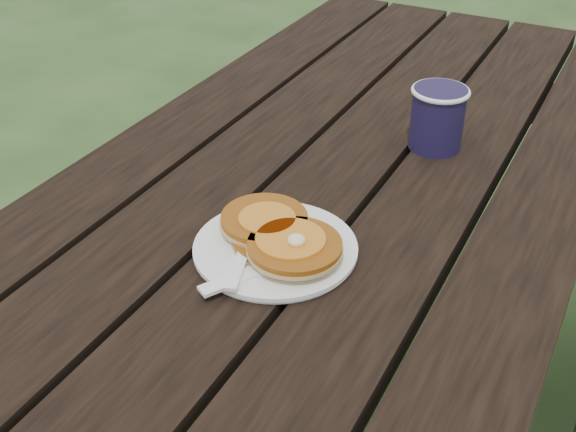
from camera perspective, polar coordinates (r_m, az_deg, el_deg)
The scene contains 6 objects.
picnic_table at distance 1.31m, azimuth 1.86°, elevation -12.45°, with size 1.36×1.80×0.75m.
plate at distance 0.94m, azimuth -1.00°, elevation -2.64°, with size 0.21×0.21×0.01m, color white.
pancake_stack at distance 0.93m, azimuth -0.65°, elevation -1.57°, with size 0.18×0.15×0.04m.
knife at distance 0.89m, azimuth -1.75°, elevation -4.06°, with size 0.02×0.18×0.01m, color white.
fork at distance 0.89m, azimuth -3.79°, elevation -3.64°, with size 0.03×0.16×0.01m, color white, non-canonical shape.
coffee_cup at distance 1.18m, azimuth 11.75°, elevation 7.86°, with size 0.09×0.09×0.10m.
Camera 1 is at (0.38, -0.82, 1.31)m, focal length 45.00 mm.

